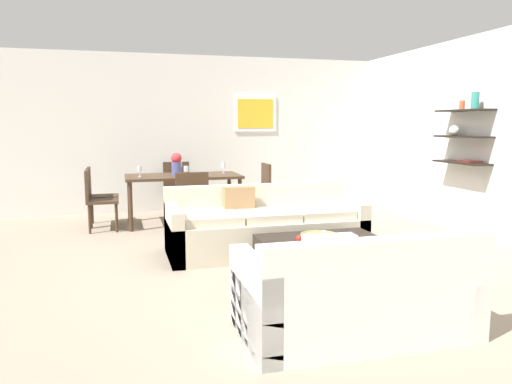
{
  "coord_description": "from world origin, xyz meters",
  "views": [
    {
      "loc": [
        -1.61,
        -5.16,
        1.52
      ],
      "look_at": [
        -0.13,
        0.2,
        0.75
      ],
      "focal_mm": 34.54,
      "sensor_mm": 36.0,
      "label": 1
    }
  ],
  "objects": [
    {
      "name": "ground_plane",
      "position": [
        0.0,
        0.0,
        0.0
      ],
      "size": [
        18.0,
        18.0,
        0.0
      ],
      "primitive_type": "plane",
      "color": "gray"
    },
    {
      "name": "back_wall_unit",
      "position": [
        0.31,
        3.53,
        1.35
      ],
      "size": [
        8.4,
        0.09,
        2.7
      ],
      "color": "silver",
      "rests_on": "ground"
    },
    {
      "name": "right_wall_shelf_unit",
      "position": [
        3.03,
        0.6,
        1.35
      ],
      "size": [
        0.34,
        8.2,
        2.7
      ],
      "color": "silver",
      "rests_on": "ground"
    },
    {
      "name": "sofa_beige",
      "position": [
        0.01,
        0.34,
        0.29
      ],
      "size": [
        2.28,
        0.9,
        0.78
      ],
      "color": "beige",
      "rests_on": "ground"
    },
    {
      "name": "loveseat_white",
      "position": [
        0.0,
        -2.03,
        0.29
      ],
      "size": [
        1.66,
        0.9,
        0.78
      ],
      "color": "white",
      "rests_on": "ground"
    },
    {
      "name": "coffee_table",
      "position": [
        0.31,
        -0.76,
        0.19
      ],
      "size": [
        1.23,
        0.93,
        0.38
      ],
      "color": "black",
      "rests_on": "ground"
    },
    {
      "name": "decorative_bowl",
      "position": [
        0.24,
        -0.79,
        0.42
      ],
      "size": [
        0.37,
        0.37,
        0.07
      ],
      "color": "#99844C",
      "rests_on": "coffee_table"
    },
    {
      "name": "apple_on_coffee_table",
      "position": [
        0.04,
        -0.8,
        0.42
      ],
      "size": [
        0.08,
        0.08,
        0.08
      ],
      "primitive_type": "sphere",
      "color": "red",
      "rests_on": "coffee_table"
    },
    {
      "name": "dining_table",
      "position": [
        -0.69,
        2.32,
        0.67
      ],
      "size": [
        1.72,
        0.87,
        0.75
      ],
      "color": "#422D1E",
      "rests_on": "ground"
    },
    {
      "name": "dining_chair_foot",
      "position": [
        -0.69,
        1.48,
        0.5
      ],
      "size": [
        0.44,
        0.44,
        0.88
      ],
      "color": "#422D1E",
      "rests_on": "ground"
    },
    {
      "name": "dining_chair_left_far",
      "position": [
        -1.95,
        2.51,
        0.5
      ],
      "size": [
        0.44,
        0.44,
        0.88
      ],
      "color": "#422D1E",
      "rests_on": "ground"
    },
    {
      "name": "dining_chair_left_near",
      "position": [
        -1.95,
        2.12,
        0.5
      ],
      "size": [
        0.44,
        0.44,
        0.88
      ],
      "color": "#422D1E",
      "rests_on": "ground"
    },
    {
      "name": "dining_chair_head",
      "position": [
        -0.69,
        3.16,
        0.5
      ],
      "size": [
        0.44,
        0.44,
        0.88
      ],
      "color": "#422D1E",
      "rests_on": "ground"
    },
    {
      "name": "dining_chair_right_far",
      "position": [
        0.57,
        2.51,
        0.5
      ],
      "size": [
        0.44,
        0.44,
        0.88
      ],
      "color": "#422D1E",
      "rests_on": "ground"
    },
    {
      "name": "wine_glass_left_near",
      "position": [
        -1.34,
        2.21,
        0.86
      ],
      "size": [
        0.06,
        0.06,
        0.16
      ],
      "color": "silver",
      "rests_on": "dining_table"
    },
    {
      "name": "wine_glass_right_far",
      "position": [
        -0.04,
        2.43,
        0.87
      ],
      "size": [
        0.06,
        0.06,
        0.18
      ],
      "color": "silver",
      "rests_on": "dining_table"
    },
    {
      "name": "wine_glass_foot",
      "position": [
        -0.69,
        1.95,
        0.87
      ],
      "size": [
        0.07,
        0.07,
        0.17
      ],
      "color": "silver",
      "rests_on": "dining_table"
    },
    {
      "name": "wine_glass_head",
      "position": [
        -0.69,
        2.69,
        0.88
      ],
      "size": [
        0.06,
        0.06,
        0.18
      ],
      "color": "silver",
      "rests_on": "dining_table"
    },
    {
      "name": "centerpiece_vase",
      "position": [
        -0.79,
        2.31,
        0.93
      ],
      "size": [
        0.16,
        0.16,
        0.34
      ],
      "color": "#4C518C",
      "rests_on": "dining_table"
    }
  ]
}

